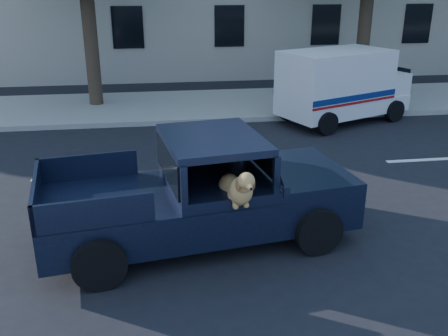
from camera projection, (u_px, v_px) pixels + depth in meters
The scene contains 5 objects.
ground at pixel (293, 244), 8.09m from camera, with size 120.00×120.00×0.00m, color black.
far_sidewalk at pixel (219, 105), 16.56m from camera, with size 60.00×4.00×0.15m, color gray.
lane_stripes at pixel (338, 164), 11.49m from camera, with size 21.60×0.14×0.01m, color silver, non-canonical shape.
pickup_truck at pixel (195, 207), 8.01m from camera, with size 5.13×2.75×1.75m.
mail_truck at pixel (341, 91), 14.63m from camera, with size 4.20×3.12×2.10m.
Camera 1 is at (-2.11, -6.88, 4.06)m, focal length 40.00 mm.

